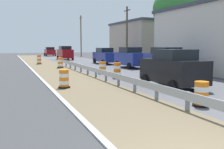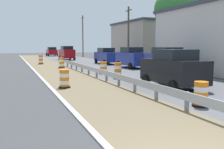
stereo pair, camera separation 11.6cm
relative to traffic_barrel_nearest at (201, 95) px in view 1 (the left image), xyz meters
The scene contains 17 objects.
guardrail_median 1.03m from the traffic_barrel_nearest, 161.43° to the right, with size 0.18×43.79×0.71m.
traffic_barrel_nearest is the anchor object (origin of this frame).
traffic_barrel_close 7.49m from the traffic_barrel_nearest, 122.67° to the left, with size 0.66×0.66×1.02m.
traffic_barrel_mid 9.06m from the traffic_barrel_nearest, 87.79° to the left, with size 0.63×0.63×1.13m.
traffic_barrel_far 12.26m from the traffic_barrel_nearest, 88.14° to the left, with size 0.72×0.72×0.99m.
traffic_barrel_farther 25.65m from the traffic_barrel_nearest, 97.28° to the left, with size 0.64×0.64×1.14m.
traffic_barrel_farthest 19.09m from the traffic_barrel_nearest, 95.52° to the left, with size 0.66×0.66×1.10m.
car_lead_near_lane 4.48m from the traffic_barrel_nearest, 68.67° to the left, with size 2.21×4.07×2.14m.
car_trailing_near_lane 17.27m from the traffic_barrel_nearest, 72.76° to the left, with size 2.26×4.35×2.17m.
car_lead_far_lane 50.38m from the traffic_barrel_nearest, 87.94° to the left, with size 2.20×4.43×1.97m.
car_mid_far_lane 23.27m from the traffic_barrel_nearest, 78.64° to the left, with size 2.03×4.72×2.04m.
car_trailing_far_lane 33.98m from the traffic_barrel_nearest, 86.99° to the left, with size 2.11×4.43×2.25m.
car_distant_a 10.67m from the traffic_barrel_nearest, 62.98° to the left, with size 1.97×4.65×2.21m.
roadside_shop_far 29.58m from the traffic_barrel_nearest, 64.80° to the left, with size 7.61×11.44×5.86m.
utility_pole_mid 24.68m from the traffic_barrel_nearest, 71.37° to the left, with size 0.24×1.80×7.39m.
utility_pole_far 43.41m from the traffic_barrel_nearest, 80.82° to the left, with size 0.24×1.80×8.25m.
tree_roadside 19.49m from the traffic_barrel_nearest, 56.51° to the left, with size 5.47×5.47×8.69m.
Camera 1 is at (-3.39, -3.53, 2.36)m, focal length 41.08 mm.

